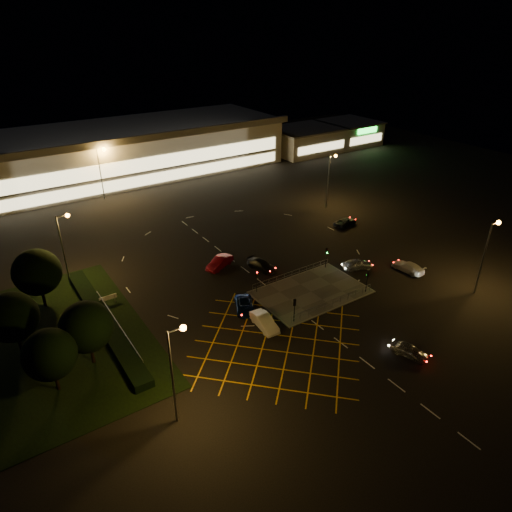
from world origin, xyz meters
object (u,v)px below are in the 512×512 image
signal_ne (326,253)px  car_left_blue (244,305)px  car_right_silver (357,264)px  car_circ_red (220,262)px  signal_se (367,277)px  car_near_silver (410,350)px  car_queue_white (264,322)px  signal_sw (295,306)px  signal_nw (257,277)px  car_approach_white (408,267)px  car_far_dkgrey (262,265)px  car_east_grey (345,222)px

signal_ne → car_left_blue: bearing=-170.9°
car_right_silver → car_circ_red: car_circ_red is taller
signal_se → car_right_silver: signal_se is taller
signal_ne → car_left_blue: size_ratio=0.67×
car_near_silver → signal_ne: bearing=58.4°
signal_ne → car_queue_white: (-15.50, -6.85, -1.60)m
signal_sw → car_circ_red: size_ratio=0.65×
signal_nw → car_queue_white: 7.86m
car_queue_white → car_approach_white: (24.68, -0.40, -0.07)m
car_circ_red → car_near_silver: bearing=-10.2°
car_near_silver → car_approach_white: car_approach_white is taller
signal_se → car_left_blue: (-15.50, 5.50, -1.72)m
car_near_silver → car_far_dkgrey: size_ratio=0.84×
signal_ne → car_near_silver: signal_ne is taller
signal_sw → car_far_dkgrey: size_ratio=0.66×
car_near_silver → car_east_grey: 34.63m
signal_se → car_queue_white: signal_se is taller
signal_se → signal_nw: bearing=-33.6°
car_circ_red → car_east_grey: size_ratio=1.06×
car_far_dkgrey → signal_nw: bearing=-144.1°
car_approach_white → car_right_silver: bearing=-42.9°
car_approach_white → signal_ne: bearing=-41.9°
car_near_silver → car_circ_red: car_circ_red is taller
signal_nw → signal_ne: size_ratio=1.00×
signal_nw → signal_ne: 12.00m
car_right_silver → car_circ_red: 19.92m
car_far_dkgrey → car_circ_red: 6.14m
car_circ_red → car_east_grey: (25.74, 1.02, -0.16)m
signal_sw → car_approach_white: (21.18, 0.73, -1.67)m
car_east_grey → signal_sw: bearing=116.2°
car_left_blue → car_approach_white: 25.14m
car_circ_red → signal_ne: bearing=31.0°
car_east_grey → car_left_blue: bearing=104.1°
signal_ne → car_far_dkgrey: 9.42m
car_near_silver → car_east_grey: (18.42, 29.33, -0.05)m
signal_sw → car_circ_red: bearing=-87.6°
signal_sw → car_approach_white: bearing=-178.0°
car_queue_white → car_far_dkgrey: bearing=61.8°
car_near_silver → car_circ_red: (-7.32, 28.31, 0.11)m
car_near_silver → car_approach_white: bearing=24.1°
signal_nw → car_far_dkgrey: 6.55m
car_left_blue → signal_se: bearing=5.5°
signal_ne → car_queue_white: bearing=-156.2°
car_far_dkgrey → car_approach_white: car_approach_white is taller
signal_se → car_approach_white: size_ratio=0.65×
signal_sw → car_left_blue: signal_sw is taller
signal_sw → car_near_silver: signal_sw is taller
signal_ne → car_queue_white: 17.02m
car_far_dkgrey → signal_sw: bearing=-121.6°
car_right_silver → car_queue_white: bearing=123.3°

